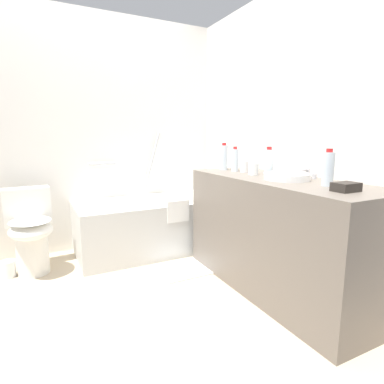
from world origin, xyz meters
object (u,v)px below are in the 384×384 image
toilet_paper_roll (8,269)px  amenity_basket (346,187)px  water_bottle_3 (269,162)px  bathtub (154,223)px  drinking_glass_1 (244,167)px  sink_basin (287,176)px  bath_mat (196,266)px  water_bottle_0 (235,160)px  sink_faucet (307,174)px  water_bottle_1 (328,169)px  toilet (30,231)px  drinking_glass_0 (253,169)px  water_bottle_2 (224,157)px

toilet_paper_roll → amenity_basket: bearing=-44.1°
water_bottle_3 → amenity_basket: water_bottle_3 is taller
bathtub → toilet_paper_roll: (-1.30, -0.07, -0.21)m
water_bottle_3 → drinking_glass_1: 0.28m
sink_basin → bath_mat: size_ratio=0.47×
bathtub → water_bottle_3: (0.55, -1.06, 0.67)m
sink_basin → bath_mat: bearing=116.8°
bathtub → water_bottle_0: (0.50, -0.69, 0.67)m
bathtub → sink_faucet: bearing=-61.1°
water_bottle_1 → toilet_paper_roll: size_ratio=1.63×
drinking_glass_1 → sink_basin: bearing=-90.2°
water_bottle_0 → amenity_basket: 1.11m
toilet → sink_basin: 2.12m
bathtub → drinking_glass_1: bearing=-56.6°
toilet → amenity_basket: 2.42m
drinking_glass_0 → amenity_basket: drinking_glass_0 is taller
water_bottle_0 → water_bottle_1: water_bottle_1 is taller
sink_basin → amenity_basket: (-0.05, -0.50, 0.00)m
sink_basin → water_bottle_0: size_ratio=1.50×
water_bottle_2 → sink_faucet: bearing=-72.2°
water_bottle_1 → drinking_glass_0: 0.65m
toilet_paper_roll → drinking_glass_0: bearing=-26.7°
water_bottle_1 → drinking_glass_1: water_bottle_1 is taller
bathtub → bath_mat: bathtub is taller
bathtub → water_bottle_3: bathtub is taller
sink_faucet → water_bottle_3: size_ratio=0.69×
bathtub → water_bottle_3: 1.37m
toilet → sink_basin: size_ratio=2.27×
sink_faucet → amenity_basket: sink_faucet is taller
water_bottle_0 → toilet_paper_roll: (-1.80, 0.62, -0.88)m
toilet → water_bottle_3: (1.66, -1.02, 0.59)m
water_bottle_3 → toilet_paper_roll: water_bottle_3 is taller
bath_mat → toilet_paper_roll: size_ratio=4.87×
water_bottle_2 → amenity_basket: size_ratio=1.72×
toilet → water_bottle_0: size_ratio=3.40×
sink_basin → sink_faucet: bearing=0.0°
bathtub → water_bottle_2: bathtub is taller
water_bottle_0 → toilet_paper_roll: 2.09m
drinking_glass_0 → drinking_glass_1: size_ratio=0.97×
water_bottle_0 → water_bottle_1: size_ratio=0.93×
water_bottle_3 → drinking_glass_0: size_ratio=2.42×
sink_basin → drinking_glass_1: 0.50m
toilet → drinking_glass_0: bearing=56.0°
drinking_glass_0 → water_bottle_0: bearing=86.6°
sink_basin → drinking_glass_0: size_ratio=3.50×
drinking_glass_1 → water_bottle_0: bearing=104.6°
water_bottle_0 → amenity_basket: water_bottle_0 is taller
toilet → water_bottle_3: size_ratio=3.27×
sink_basin → sink_faucet: (0.19, 0.00, 0.01)m
amenity_basket → water_bottle_0: bearing=88.8°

